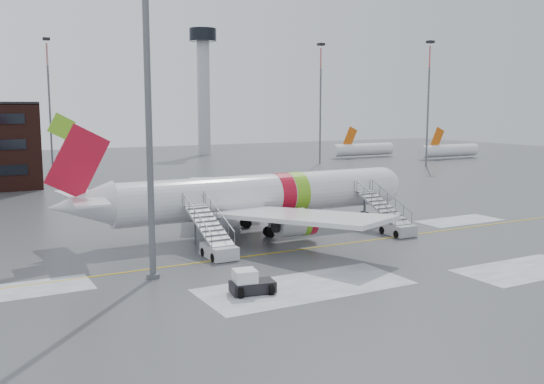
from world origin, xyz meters
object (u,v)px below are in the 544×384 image
pushback_tug (250,283)px  airstair_aft (215,243)px  airstair_fwd (392,222)px  light_mast_near (147,65)px  airliner (253,196)px

pushback_tug → airstair_aft: bearing=79.0°
airstair_fwd → light_mast_near: 27.59m
airstair_fwd → light_mast_near: bearing=-171.3°
airstair_aft → light_mast_near: light_mast_near is taller
airliner → airstair_fwd: 13.11m
airstair_aft → light_mast_near: 15.08m
airstair_fwd → airstair_aft: bearing=180.0°
pushback_tug → light_mast_near: bearing=124.1°
airstair_fwd → light_mast_near: light_mast_near is taller
airliner → pushback_tug: size_ratio=11.87×
airstair_aft → airliner: bearing=44.7°
airstair_fwd → airstair_aft: 17.71m
pushback_tug → light_mast_near: 15.60m
airstair_aft → pushback_tug: 10.16m
light_mast_near → airliner: bearing=38.6°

